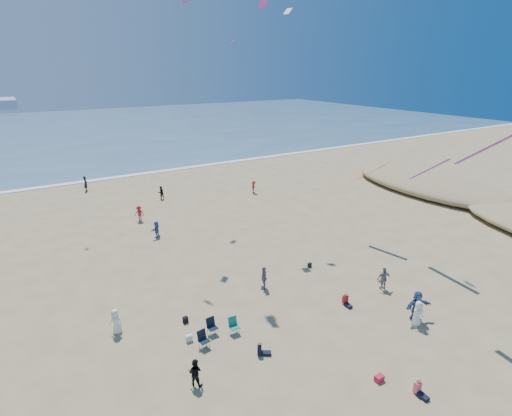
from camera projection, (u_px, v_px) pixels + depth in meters
ground at (311, 402)px, 18.36m from camera, size 220.00×220.00×0.00m
ocean at (55, 132)px, 94.42m from camera, size 220.00×100.00×0.06m
surf_line at (101, 179)px, 54.38m from camera, size 220.00×1.20×0.08m
standing_flyers at (231, 246)px, 32.28m from camera, size 28.58×39.96×1.91m
seated_group at (280, 345)px, 21.48m from camera, size 21.09×27.12×0.84m
chair_cluster at (217, 331)px, 22.47m from camera, size 2.65×1.45×1.00m
white_tote at (189, 338)px, 22.35m from camera, size 0.35×0.20×0.40m
black_backpack at (185, 320)px, 23.99m from camera, size 0.30×0.22×0.38m
cooler at (379, 378)px, 19.54m from camera, size 0.45×0.30×0.30m
navy_bag at (310, 265)px, 30.64m from camera, size 0.28×0.18×0.34m
kites_aloft at (312, 71)px, 27.99m from camera, size 36.63×42.32×28.88m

